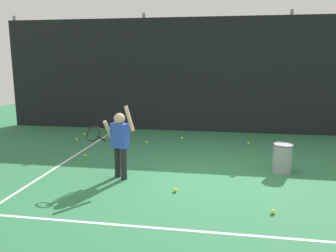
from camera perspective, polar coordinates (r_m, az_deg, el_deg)
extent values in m
plane|color=#2D7247|center=(6.42, 6.04, -8.42)|extent=(20.00, 20.00, 0.00)
cube|color=white|center=(4.51, 4.34, -17.14)|extent=(9.00, 0.05, 0.00)
cube|color=white|center=(8.07, -15.16, -4.67)|extent=(0.05, 9.00, 0.00)
cube|color=black|center=(10.20, 7.66, 8.36)|extent=(12.93, 0.08, 3.36)
cylinder|color=slate|center=(12.22, -23.77, 8.31)|extent=(0.09, 0.09, 3.51)
cylinder|color=slate|center=(10.54, -3.97, 8.92)|extent=(0.09, 0.09, 3.51)
cylinder|color=slate|center=(10.41, 19.46, 8.30)|extent=(0.09, 0.09, 3.51)
cylinder|color=#232326|center=(6.35, -8.47, -5.93)|extent=(0.11, 0.11, 0.58)
cylinder|color=#232326|center=(6.21, -7.43, -6.31)|extent=(0.11, 0.11, 0.58)
cube|color=blue|center=(6.15, -8.08, -1.57)|extent=(0.34, 0.25, 0.44)
sphere|color=tan|center=(6.09, -8.16, 1.23)|extent=(0.20, 0.20, 0.20)
cylinder|color=tan|center=(6.00, -6.53, 1.27)|extent=(0.22, 0.13, 0.46)
cylinder|color=tan|center=(6.20, -9.89, -0.89)|extent=(0.15, 0.30, 0.43)
cylinder|color=black|center=(6.18, -11.08, -2.07)|extent=(0.10, 0.24, 0.15)
torus|color=black|center=(5.98, -12.41, -1.27)|extent=(0.32, 0.24, 0.26)
cylinder|color=gray|center=(6.89, 18.63, -5.19)|extent=(0.36, 0.36, 0.55)
torus|color=#595B60|center=(6.82, 18.78, -2.97)|extent=(0.38, 0.38, 0.02)
sphere|color=#CCE033|center=(10.10, -13.77, -1.31)|extent=(0.07, 0.07, 0.07)
sphere|color=#CCE033|center=(8.82, -3.60, -2.77)|extent=(0.07, 0.07, 0.07)
sphere|color=#CCE033|center=(5.13, 17.21, -13.60)|extent=(0.07, 0.07, 0.07)
sphere|color=#CCE033|center=(9.30, 2.41, -2.04)|extent=(0.07, 0.07, 0.07)
sphere|color=#CCE033|center=(5.66, 1.24, -10.72)|extent=(0.07, 0.07, 0.07)
sphere|color=#CCE033|center=(9.45, -15.06, -2.21)|extent=(0.07, 0.07, 0.07)
sphere|color=#CCE033|center=(8.96, 13.36, -2.84)|extent=(0.07, 0.07, 0.07)
sphere|color=#CCE033|center=(7.83, -13.72, -4.84)|extent=(0.07, 0.07, 0.07)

